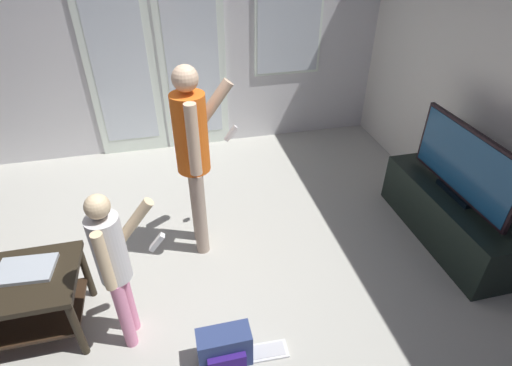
{
  "coord_description": "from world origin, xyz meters",
  "views": [
    {
      "loc": [
        0.19,
        -2.12,
        2.39
      ],
      "look_at": [
        0.7,
        0.02,
        0.88
      ],
      "focal_mm": 27.79,
      "sensor_mm": 36.0,
      "label": 1
    }
  ],
  "objects_px": {
    "person_child": "(114,261)",
    "backpack": "(225,348)",
    "coffee_table": "(2,298)",
    "person_adult": "(194,149)",
    "flat_screen_tv": "(464,164)",
    "loose_keyboard": "(255,354)",
    "tv_stand": "(446,217)",
    "laptop_closed": "(26,270)"
  },
  "relations": [
    {
      "from": "tv_stand",
      "to": "person_adult",
      "type": "relative_size",
      "value": 0.88
    },
    {
      "from": "coffee_table",
      "to": "person_adult",
      "type": "relative_size",
      "value": 0.62
    },
    {
      "from": "tv_stand",
      "to": "laptop_closed",
      "type": "bearing_deg",
      "value": -177.15
    },
    {
      "from": "backpack",
      "to": "loose_keyboard",
      "type": "bearing_deg",
      "value": -0.77
    },
    {
      "from": "flat_screen_tv",
      "to": "person_child",
      "type": "bearing_deg",
      "value": -171.32
    },
    {
      "from": "flat_screen_tv",
      "to": "coffee_table",
      "type": "bearing_deg",
      "value": -176.3
    },
    {
      "from": "laptop_closed",
      "to": "backpack",
      "type": "bearing_deg",
      "value": -21.77
    },
    {
      "from": "flat_screen_tv",
      "to": "backpack",
      "type": "distance_m",
      "value": 2.27
    },
    {
      "from": "coffee_table",
      "to": "laptop_closed",
      "type": "xyz_separation_m",
      "value": [
        0.18,
        0.06,
        0.15
      ]
    },
    {
      "from": "tv_stand",
      "to": "loose_keyboard",
      "type": "bearing_deg",
      "value": -158.53
    },
    {
      "from": "coffee_table",
      "to": "person_child",
      "type": "bearing_deg",
      "value": -13.43
    },
    {
      "from": "person_child",
      "to": "loose_keyboard",
      "type": "height_order",
      "value": "person_child"
    },
    {
      "from": "loose_keyboard",
      "to": "laptop_closed",
      "type": "height_order",
      "value": "laptop_closed"
    },
    {
      "from": "person_adult",
      "to": "person_child",
      "type": "distance_m",
      "value": 1.01
    },
    {
      "from": "loose_keyboard",
      "to": "flat_screen_tv",
      "type": "bearing_deg",
      "value": 21.58
    },
    {
      "from": "person_adult",
      "to": "loose_keyboard",
      "type": "relative_size",
      "value": 3.54
    },
    {
      "from": "person_adult",
      "to": "person_child",
      "type": "xyz_separation_m",
      "value": [
        -0.57,
        -0.8,
        -0.24
      ]
    },
    {
      "from": "coffee_table",
      "to": "person_child",
      "type": "xyz_separation_m",
      "value": [
        0.76,
        -0.18,
        0.33
      ]
    },
    {
      "from": "loose_keyboard",
      "to": "tv_stand",
      "type": "bearing_deg",
      "value": 21.47
    },
    {
      "from": "laptop_closed",
      "to": "coffee_table",
      "type": "bearing_deg",
      "value": -157.88
    },
    {
      "from": "backpack",
      "to": "person_adult",
      "type": "bearing_deg",
      "value": 90.3
    },
    {
      "from": "coffee_table",
      "to": "person_adult",
      "type": "height_order",
      "value": "person_adult"
    },
    {
      "from": "flat_screen_tv",
      "to": "person_adult",
      "type": "height_order",
      "value": "person_adult"
    },
    {
      "from": "person_child",
      "to": "backpack",
      "type": "distance_m",
      "value": 0.88
    },
    {
      "from": "person_child",
      "to": "laptop_closed",
      "type": "bearing_deg",
      "value": 157.92
    },
    {
      "from": "flat_screen_tv",
      "to": "laptop_closed",
      "type": "bearing_deg",
      "value": -177.09
    },
    {
      "from": "tv_stand",
      "to": "flat_screen_tv",
      "type": "bearing_deg",
      "value": 114.38
    },
    {
      "from": "person_adult",
      "to": "loose_keyboard",
      "type": "distance_m",
      "value": 1.48
    },
    {
      "from": "laptop_closed",
      "to": "tv_stand",
      "type": "bearing_deg",
      "value": 7.31
    },
    {
      "from": "tv_stand",
      "to": "person_adult",
      "type": "distance_m",
      "value": 2.22
    },
    {
      "from": "tv_stand",
      "to": "person_child",
      "type": "height_order",
      "value": "person_child"
    },
    {
      "from": "person_adult",
      "to": "laptop_closed",
      "type": "relative_size",
      "value": 4.54
    },
    {
      "from": "coffee_table",
      "to": "flat_screen_tv",
      "type": "relative_size",
      "value": 0.89
    },
    {
      "from": "flat_screen_tv",
      "to": "loose_keyboard",
      "type": "distance_m",
      "value": 2.14
    },
    {
      "from": "loose_keyboard",
      "to": "person_adult",
      "type": "bearing_deg",
      "value": 99.9
    },
    {
      "from": "coffee_table",
      "to": "flat_screen_tv",
      "type": "distance_m",
      "value": 3.42
    },
    {
      "from": "backpack",
      "to": "flat_screen_tv",
      "type": "bearing_deg",
      "value": 19.66
    },
    {
      "from": "coffee_table",
      "to": "person_adult",
      "type": "bearing_deg",
      "value": 25.0
    },
    {
      "from": "coffee_table",
      "to": "laptop_closed",
      "type": "distance_m",
      "value": 0.24
    },
    {
      "from": "flat_screen_tv",
      "to": "person_child",
      "type": "relative_size",
      "value": 0.94
    },
    {
      "from": "coffee_table",
      "to": "tv_stand",
      "type": "relative_size",
      "value": 0.7
    },
    {
      "from": "flat_screen_tv",
      "to": "tv_stand",
      "type": "bearing_deg",
      "value": -65.62
    }
  ]
}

